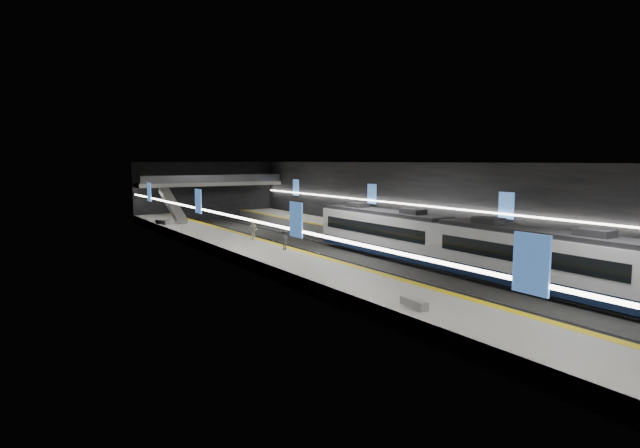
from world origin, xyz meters
TOP-DOWN VIEW (x-y plane):
  - ground at (0.00, 0.00)m, footprint 70.00×70.00m
  - ceiling at (0.00, 0.00)m, footprint 20.00×70.00m
  - wall_left at (-10.00, 0.00)m, footprint 0.04×70.00m
  - wall_right at (10.00, 0.00)m, footprint 0.04×70.00m
  - wall_back at (0.00, 35.00)m, footprint 20.00×0.04m
  - platform_left at (-7.50, 0.00)m, footprint 5.00×70.00m
  - tile_surface_left at (-7.50, 0.00)m, footprint 5.00×70.00m
  - tactile_strip_left at (-5.30, 0.00)m, footprint 0.60×70.00m
  - platform_right at (7.50, 0.00)m, footprint 5.00×70.00m
  - tile_surface_right at (7.50, 0.00)m, footprint 5.00×70.00m
  - tactile_strip_right at (5.30, 0.00)m, footprint 0.60×70.00m
  - rails at (-0.00, 0.00)m, footprint 6.52×70.00m
  - train at (2.50, -8.72)m, footprint 2.69×30.04m
  - ad_posters at (-0.00, 1.00)m, footprint 19.94×53.50m
  - cove_light_left at (-9.80, 0.00)m, footprint 0.25×68.60m
  - cove_light_right at (9.80, 0.00)m, footprint 0.25×68.60m
  - mezzanine_bridge at (0.00, 32.93)m, footprint 20.00×3.00m
  - escalator at (-7.50, 26.00)m, footprint 1.20×7.50m
  - bench_left_near at (-8.81, -17.71)m, footprint 0.69×1.80m
  - bench_left_far at (-9.50, 23.33)m, footprint 1.09×2.12m
  - bench_right_far at (9.50, 11.84)m, footprint 0.94×1.84m
  - passenger_right_a at (6.17, -20.44)m, footprint 0.50×0.68m
  - passenger_left_a at (-5.82, 7.26)m, footprint 0.81×1.16m
  - passenger_left_b at (-6.10, 0.73)m, footprint 1.24×0.93m

SIDE VIEW (x-z plane):
  - ground at x=0.00m, z-range 0.00..0.00m
  - rails at x=0.00m, z-range 0.00..0.12m
  - platform_left at x=-7.50m, z-range 0.00..1.00m
  - platform_right at x=7.50m, z-range 0.00..1.00m
  - tile_surface_left at x=-7.50m, z-range 1.00..1.02m
  - tile_surface_right at x=7.50m, z-range 1.00..1.02m
  - tactile_strip_left at x=-5.30m, z-range 1.01..1.03m
  - tactile_strip_right at x=5.30m, z-range 1.01..1.03m
  - bench_left_near at x=-8.81m, z-range 1.00..1.43m
  - bench_right_far at x=9.50m, z-range 1.00..1.43m
  - bench_left_far at x=-9.50m, z-range 1.00..1.50m
  - passenger_right_a at x=6.17m, z-range 1.00..2.70m
  - passenger_left_b at x=-6.10m, z-range 1.00..2.70m
  - passenger_left_a at x=-5.82m, z-range 1.00..2.82m
  - train at x=2.50m, z-range 0.40..4.00m
  - escalator at x=-7.50m, z-range 0.94..4.86m
  - cove_light_left at x=-9.80m, z-range 3.74..3.86m
  - cove_light_right at x=9.80m, z-range 3.74..3.86m
  - wall_left at x=-10.00m, z-range 0.00..8.00m
  - wall_right at x=10.00m, z-range 0.00..8.00m
  - wall_back at x=0.00m, z-range 0.00..8.00m
  - ad_posters at x=0.00m, z-range 3.40..5.60m
  - mezzanine_bridge at x=0.00m, z-range 4.29..5.79m
  - ceiling at x=0.00m, z-range 7.98..8.02m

